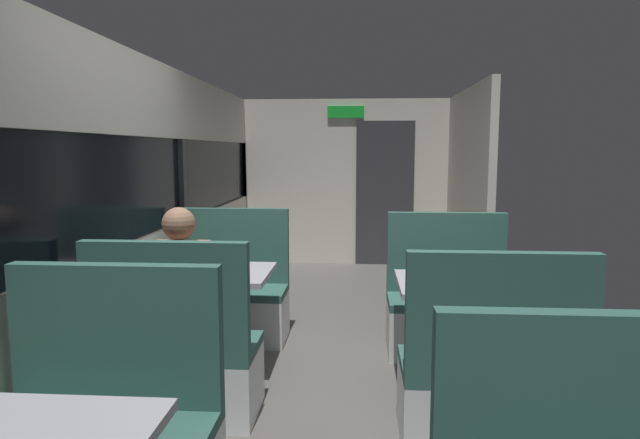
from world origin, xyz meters
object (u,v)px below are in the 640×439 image
dining_table_rear_aisle (466,297)px  seated_passenger (180,326)px  bench_mid_window_facing_end (177,364)px  bench_rear_aisle_facing_end (490,387)px  bench_mid_window_facing_entry (231,301)px  dining_table_mid_window (208,285)px  bench_rear_aisle_facing_entry (448,312)px  coffee_cup_primary (476,276)px

dining_table_rear_aisle → seated_passenger: seated_passenger is taller
bench_mid_window_facing_end → seated_passenger: bearing=90.0°
bench_rear_aisle_facing_end → bench_mid_window_facing_entry: bearing=138.2°
dining_table_rear_aisle → dining_table_mid_window: bearing=173.6°
bench_rear_aisle_facing_end → bench_rear_aisle_facing_entry: same height
seated_passenger → coffee_cup_primary: seated_passenger is taller
coffee_cup_primary → bench_mid_window_facing_entry: bearing=153.2°
bench_mid_window_facing_end → bench_rear_aisle_facing_end: (1.79, -0.20, 0.00)m
bench_rear_aisle_facing_entry → seated_passenger: seated_passenger is taller
coffee_cup_primary → bench_rear_aisle_facing_entry: bearing=94.2°
coffee_cup_primary → dining_table_rear_aisle: bearing=149.8°
bench_mid_window_facing_entry → dining_table_mid_window: bearing=-90.0°
bench_mid_window_facing_end → bench_mid_window_facing_entry: size_ratio=1.00×
dining_table_mid_window → seated_passenger: bearing=-90.0°
dining_table_mid_window → coffee_cup_primary: size_ratio=10.00×
dining_table_rear_aisle → bench_rear_aisle_facing_entry: bench_rear_aisle_facing_entry is taller
bench_mid_window_facing_entry → bench_rear_aisle_facing_entry: same height
bench_mid_window_facing_entry → coffee_cup_primary: bench_mid_window_facing_entry is taller
bench_rear_aisle_facing_entry → coffee_cup_primary: size_ratio=12.22×
coffee_cup_primary → bench_rear_aisle_facing_end: bearing=-94.6°
bench_rear_aisle_facing_end → seated_passenger: seated_passenger is taller
bench_mid_window_facing_end → bench_rear_aisle_facing_end: same height
bench_rear_aisle_facing_entry → bench_rear_aisle_facing_end: bearing=-90.0°
coffee_cup_primary → bench_mid_window_facing_end: bearing=-165.8°
bench_mid_window_facing_end → bench_mid_window_facing_entry: same height
dining_table_mid_window → bench_mid_window_facing_end: 0.77m
bench_mid_window_facing_end → coffee_cup_primary: size_ratio=12.22×
dining_table_rear_aisle → bench_mid_window_facing_entry: bearing=153.3°
dining_table_mid_window → dining_table_rear_aisle: same height
bench_mid_window_facing_end → dining_table_rear_aisle: bench_mid_window_facing_end is taller
bench_mid_window_facing_end → bench_rear_aisle_facing_end: bearing=-6.4°
bench_rear_aisle_facing_entry → bench_mid_window_facing_entry: bearing=173.6°
dining_table_rear_aisle → bench_rear_aisle_facing_end: 0.77m
bench_mid_window_facing_entry → bench_mid_window_facing_end: bearing=-90.0°
dining_table_rear_aisle → coffee_cup_primary: coffee_cup_primary is taller
bench_mid_window_facing_entry → dining_table_rear_aisle: (1.79, -0.90, 0.31)m
bench_rear_aisle_facing_end → bench_rear_aisle_facing_entry: size_ratio=1.00×
dining_table_mid_window → bench_rear_aisle_facing_entry: 1.88m
dining_table_mid_window → dining_table_rear_aisle: bearing=-6.4°
seated_passenger → bench_rear_aisle_facing_end: bearing=-8.7°
bench_mid_window_facing_entry → bench_rear_aisle_facing_end: (1.79, -1.60, 0.00)m
dining_table_rear_aisle → bench_mid_window_facing_end: bearing=-164.4°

